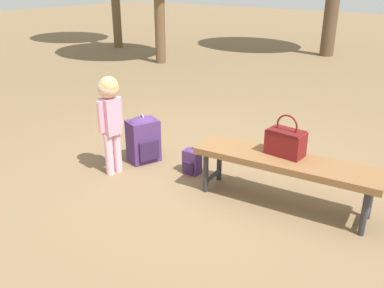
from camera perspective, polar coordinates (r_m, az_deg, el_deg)
ground_plane at (r=4.08m, az=0.82°, el=-5.61°), size 40.00×40.00×0.00m
park_bench at (r=3.67m, az=12.66°, el=-2.72°), size 1.63×0.57×0.45m
handbag at (r=3.67m, az=12.73°, el=0.37°), size 0.33×0.20×0.37m
child_standing at (r=4.14m, az=-11.20°, el=4.60°), size 0.21×0.27×1.02m
backpack_large at (r=4.52m, az=-6.71°, el=0.83°), size 0.34×0.38×0.54m
backpack_small at (r=4.25m, az=0.01°, el=-2.23°), size 0.18×0.16×0.29m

